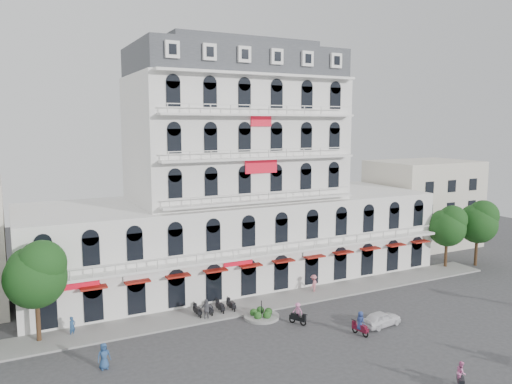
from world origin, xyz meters
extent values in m
plane|color=#38383A|center=(0.00, 0.00, 0.00)|extent=(120.00, 120.00, 0.00)
cube|color=gray|center=(0.00, 9.00, 0.08)|extent=(53.00, 4.00, 0.16)
cube|color=silver|center=(0.00, 18.00, 4.50)|extent=(45.00, 14.00, 9.00)
cube|color=silver|center=(0.00, 18.00, 15.50)|extent=(22.00, 12.00, 13.00)
cube|color=#2D3035|center=(0.00, 18.00, 23.50)|extent=(21.56, 11.76, 3.00)
cube|color=#2D3035|center=(0.00, 18.00, 25.40)|extent=(15.84, 8.64, 0.80)
cube|color=maroon|center=(0.00, 10.50, 3.50)|extent=(40.50, 1.00, 0.15)
cube|color=red|center=(0.00, 11.88, 13.00)|extent=(3.50, 0.10, 1.40)
cube|color=beige|center=(30.00, 20.00, 6.00)|extent=(14.00, 10.00, 12.00)
cylinder|color=gray|center=(-3.00, 6.00, 0.12)|extent=(3.20, 3.20, 0.24)
cylinder|color=black|center=(-3.00, 6.00, 0.90)|extent=(0.08, 0.08, 1.40)
sphere|color=#18491A|center=(-2.30, 6.00, 0.45)|extent=(0.70, 0.70, 0.70)
sphere|color=#18491A|center=(-2.78, 6.66, 0.45)|extent=(0.70, 0.70, 0.70)
sphere|color=#18491A|center=(-3.56, 6.42, 0.45)|extent=(0.70, 0.70, 0.70)
sphere|color=#18491A|center=(-3.57, 5.60, 0.45)|extent=(0.70, 0.70, 0.70)
sphere|color=#18491A|center=(-2.80, 5.33, 0.45)|extent=(0.70, 0.70, 0.70)
cylinder|color=#382314|center=(-21.00, 9.50, 1.87)|extent=(0.36, 0.36, 3.74)
sphere|color=#133D16|center=(-21.00, 9.50, 5.27)|extent=(4.76, 4.76, 4.76)
sphere|color=#133D16|center=(-20.50, 9.20, 6.38)|extent=(3.74, 3.74, 3.74)
sphere|color=#133D16|center=(-21.40, 9.80, 5.95)|extent=(3.40, 3.40, 3.40)
cylinder|color=#382314|center=(24.00, 10.00, 1.72)|extent=(0.36, 0.36, 3.43)
sphere|color=#133D16|center=(24.00, 10.00, 4.84)|extent=(4.37, 4.37, 4.37)
sphere|color=#133D16|center=(24.50, 9.70, 5.85)|extent=(3.43, 3.43, 3.43)
sphere|color=#133D16|center=(23.60, 10.30, 5.46)|extent=(3.12, 3.12, 3.12)
cylinder|color=#382314|center=(28.00, 9.00, 1.83)|extent=(0.36, 0.36, 3.65)
sphere|color=#133D16|center=(28.00, 9.00, 5.15)|extent=(4.65, 4.65, 4.65)
sphere|color=#133D16|center=(28.50, 8.70, 6.23)|extent=(3.65, 3.65, 3.65)
sphere|color=#133D16|center=(27.60, 9.30, 5.81)|extent=(3.32, 3.32, 3.32)
imported|color=white|center=(5.31, -0.20, 0.64)|extent=(3.94, 1.97, 1.29)
cube|color=black|center=(2.97, -10.58, 0.55)|extent=(1.27, 1.34, 0.35)
torus|color=black|center=(3.34, -10.17, 0.28)|extent=(0.50, 0.52, 0.60)
imported|color=pink|center=(2.97, -10.58, 1.20)|extent=(0.91, 0.92, 1.49)
cube|color=maroon|center=(2.53, -0.86, 0.55)|extent=(0.63, 1.54, 0.35)
torus|color=black|center=(2.43, -0.32, 0.28)|extent=(0.23, 0.61, 0.60)
torus|color=black|center=(2.64, -1.40, 0.28)|extent=(0.23, 0.61, 0.60)
imported|color=navy|center=(2.53, -0.86, 1.23)|extent=(0.63, 0.84, 1.56)
cube|color=black|center=(-0.86, 3.35, 0.55)|extent=(1.01, 1.49, 0.35)
torus|color=black|center=(-0.60, 2.86, 0.28)|extent=(0.39, 0.59, 0.60)
torus|color=black|center=(-1.12, 3.84, 0.28)|extent=(0.39, 0.59, 0.60)
imported|color=pink|center=(-0.86, 3.35, 1.19)|extent=(0.93, 1.10, 1.47)
imported|color=navy|center=(-17.19, 2.72, 0.94)|extent=(0.97, 0.67, 1.89)
imported|color=#5C5B63|center=(-7.52, 7.73, 0.95)|extent=(1.21, 0.83, 1.90)
imported|color=#C26671|center=(4.82, 9.50, 0.94)|extent=(1.40, 1.27, 1.89)
imported|color=navy|center=(-18.50, 9.50, 0.82)|extent=(0.72, 0.66, 1.65)
camera|label=1|loc=(-22.57, -31.69, 17.12)|focal=35.00mm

